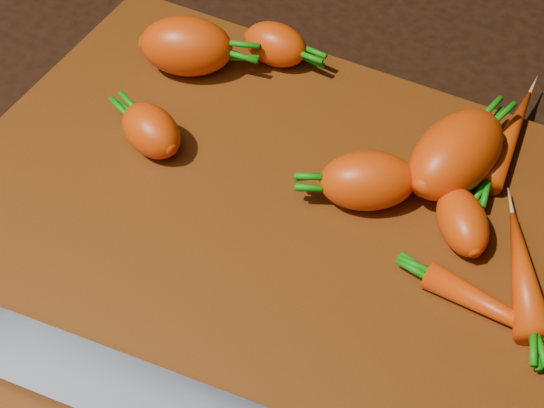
% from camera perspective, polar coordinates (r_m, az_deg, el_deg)
% --- Properties ---
extents(ground, '(2.00, 2.00, 0.01)m').
position_cam_1_polar(ground, '(0.57, -0.46, -2.92)').
color(ground, black).
extents(cutting_board, '(0.50, 0.40, 0.01)m').
position_cam_1_polar(cutting_board, '(0.56, -0.47, -2.25)').
color(cutting_board, '#7E390E').
rests_on(cutting_board, ground).
extents(carrot_0, '(0.09, 0.08, 0.05)m').
position_cam_1_polar(carrot_0, '(0.66, -6.47, 11.72)').
color(carrot_0, '#F14105').
rests_on(carrot_0, cutting_board).
extents(carrot_1, '(0.07, 0.06, 0.04)m').
position_cam_1_polar(carrot_1, '(0.60, -9.10, 5.48)').
color(carrot_1, '#F14105').
rests_on(carrot_1, cutting_board).
extents(carrot_2, '(0.08, 0.11, 0.06)m').
position_cam_1_polar(carrot_2, '(0.58, 13.69, 3.68)').
color(carrot_2, '#F14105').
rests_on(carrot_2, cutting_board).
extents(carrot_3, '(0.08, 0.07, 0.04)m').
position_cam_1_polar(carrot_3, '(0.56, 7.21, 1.75)').
color(carrot_3, '#F14105').
rests_on(carrot_3, cutting_board).
extents(carrot_4, '(0.06, 0.04, 0.04)m').
position_cam_1_polar(carrot_4, '(0.67, 0.26, 11.93)').
color(carrot_4, '#F14105').
rests_on(carrot_4, cutting_board).
extents(carrot_5, '(0.06, 0.07, 0.03)m').
position_cam_1_polar(carrot_5, '(0.55, 14.14, -1.29)').
color(carrot_5, '#F14105').
rests_on(carrot_5, cutting_board).
extents(carrot_6, '(0.03, 0.11, 0.02)m').
position_cam_1_polar(carrot_6, '(0.63, 17.43, 4.87)').
color(carrot_6, '#F14105').
rests_on(carrot_6, cutting_board).
extents(carrot_7, '(0.12, 0.03, 0.02)m').
position_cam_1_polar(carrot_7, '(0.53, 17.22, -8.01)').
color(carrot_7, '#F14105').
rests_on(carrot_7, cutting_board).
extents(carrot_8, '(0.06, 0.10, 0.03)m').
position_cam_1_polar(carrot_8, '(0.55, 18.34, -4.85)').
color(carrot_8, '#F14105').
rests_on(carrot_8, cutting_board).
extents(knife, '(0.39, 0.07, 0.02)m').
position_cam_1_polar(knife, '(0.49, -11.15, -13.54)').
color(knife, gray).
rests_on(knife, cutting_board).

